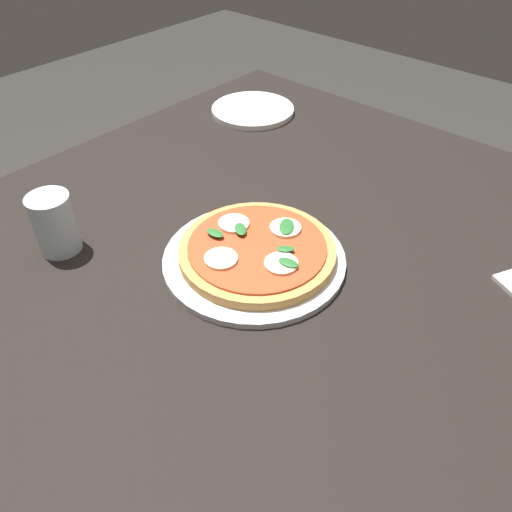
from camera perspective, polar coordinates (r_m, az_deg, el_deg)
ground_plane at (r=1.48m, az=-0.72°, el=-21.34°), size 6.00×6.00×0.00m
dining_table at (r=0.98m, az=-1.01°, el=-3.65°), size 1.38×1.16×0.70m
serving_tray at (r=0.91m, az=-0.00°, el=-0.19°), size 0.32×0.32×0.01m
pizza at (r=0.90m, az=0.13°, el=0.68°), size 0.27×0.27×0.03m
plate_white at (r=1.42m, az=-0.36°, el=15.76°), size 0.22×0.22×0.01m
glass_cup at (r=0.97m, az=-21.32°, el=3.35°), size 0.07×0.07×0.11m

